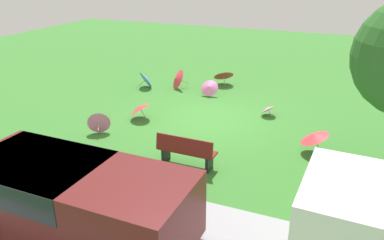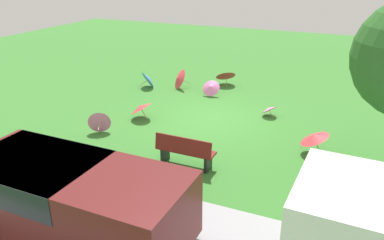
{
  "view_description": "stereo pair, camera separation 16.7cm",
  "coord_description": "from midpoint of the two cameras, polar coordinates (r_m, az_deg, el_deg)",
  "views": [
    {
      "loc": [
        -4.27,
        11.78,
        5.09
      ],
      "look_at": [
        -0.01,
        1.69,
        0.6
      ],
      "focal_mm": 35.96,
      "sensor_mm": 36.0,
      "label": 1
    },
    {
      "loc": [
        -4.43,
        11.72,
        5.09
      ],
      "look_at": [
        -0.01,
        1.69,
        0.6
      ],
      "focal_mm": 35.96,
      "sensor_mm": 36.0,
      "label": 2
    }
  ],
  "objects": [
    {
      "name": "ground",
      "position": [
        13.52,
        2.37,
        0.15
      ],
      "size": [
        40.0,
        40.0,
        0.0
      ],
      "primitive_type": "plane",
      "color": "#387A2D"
    },
    {
      "name": "road_strip",
      "position": [
        8.25,
        -15.69,
        -16.78
      ],
      "size": [
        40.0,
        4.3,
        0.01
      ],
      "primitive_type": "cube",
      "color": "#9E9EA3",
      "rests_on": "ground"
    },
    {
      "name": "van_dark",
      "position": [
        7.98,
        -18.2,
        -10.55
      ],
      "size": [
        4.62,
        2.17,
        1.53
      ],
      "color": "#591919",
      "rests_on": "ground"
    },
    {
      "name": "park_bench",
      "position": [
        10.23,
        -1.37,
        -4.61
      ],
      "size": [
        1.6,
        0.5,
        0.9
      ],
      "color": "maroon",
      "rests_on": "ground"
    },
    {
      "name": "parasol_red_0",
      "position": [
        17.31,
        4.42,
        6.72
      ],
      "size": [
        1.17,
        1.15,
        0.78
      ],
      "color": "tan",
      "rests_on": "ground"
    },
    {
      "name": "parasol_red_1",
      "position": [
        11.42,
        17.23,
        -2.34
      ],
      "size": [
        0.95,
        0.97,
        0.77
      ],
      "color": "tan",
      "rests_on": "ground"
    },
    {
      "name": "parasol_red_2",
      "position": [
        13.51,
        -8.13,
        1.83
      ],
      "size": [
        0.81,
        0.86,
        0.68
      ],
      "color": "tan",
      "rests_on": "ground"
    },
    {
      "name": "parasol_red_3",
      "position": [
        16.76,
        -2.59,
        6.13
      ],
      "size": [
        0.98,
        1.01,
        0.87
      ],
      "color": "tan",
      "rests_on": "ground"
    },
    {
      "name": "parasol_pink_0",
      "position": [
        15.76,
        2.26,
        4.87
      ],
      "size": [
        0.73,
        0.72,
        0.69
      ],
      "color": "tan",
      "rests_on": "ground"
    },
    {
      "name": "parasol_pink_1",
      "position": [
        13.97,
        10.84,
        1.68
      ],
      "size": [
        0.7,
        0.72,
        0.48
      ],
      "color": "tan",
      "rests_on": "ground"
    },
    {
      "name": "parasol_blue_0",
      "position": [
        17.0,
        -6.98,
        6.05
      ],
      "size": [
        0.98,
        0.94,
        0.77
      ],
      "color": "tan",
      "rests_on": "ground"
    },
    {
      "name": "parasol_pink_3",
      "position": [
        12.67,
        -14.0,
        -0.29
      ],
      "size": [
        0.76,
        0.72,
        0.74
      ],
      "color": "tan",
      "rests_on": "ground"
    }
  ]
}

